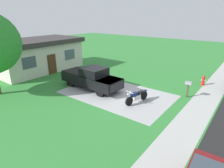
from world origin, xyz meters
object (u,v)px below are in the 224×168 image
pickup_truck (90,78)px  neighbor_house (38,55)px  motorcycle (137,97)px  mailbox (188,85)px  fire_hydrant (203,81)px

pickup_truck → neighbor_house: (0.66, 8.76, 0.84)m
motorcycle → mailbox: size_ratio=1.73×
motorcycle → mailbox: (3.24, -2.61, 0.51)m
motorcycle → pickup_truck: size_ratio=0.38×
fire_hydrant → neighbor_house: bearing=110.3°
pickup_truck → mailbox: pickup_truck is taller
fire_hydrant → mailbox: mailbox is taller
fire_hydrant → mailbox: size_ratio=0.69×
pickup_truck → fire_hydrant: (6.71, -7.60, -0.53)m
fire_hydrant → mailbox: 3.68m
mailbox → neighbor_house: bearing=98.6°
pickup_truck → motorcycle: bearing=-91.8°
motorcycle → fire_hydrant: size_ratio=2.51×
pickup_truck → mailbox: bearing=-67.0°
motorcycle → neighbor_house: bearing=86.5°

